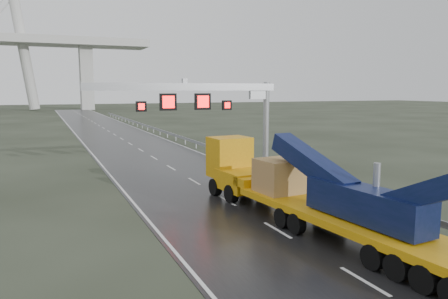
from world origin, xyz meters
name	(u,v)px	position (x,y,z in m)	size (l,w,h in m)	color
ground	(329,261)	(0.00, 0.00, 0.00)	(400.00, 400.00, 0.00)	#262B1E
road	(130,144)	(0.00, 40.00, 0.01)	(11.00, 200.00, 0.02)	black
guardrail	(205,145)	(6.10, 30.00, 0.70)	(0.20, 140.00, 1.40)	#92959A
sign_gantry	(211,103)	(2.10, 17.99, 5.61)	(14.90, 1.20, 7.42)	#B0AFAB
heavy_haul_truck	(293,187)	(1.61, 5.30, 1.69)	(4.37, 18.73, 4.36)	#D3990B
exit_sign_pair	(305,155)	(9.00, 15.47, 1.51)	(1.26, 0.13, 2.15)	gray
striped_barrier	(281,172)	(6.00, 14.00, 0.60)	(0.71, 0.38, 1.20)	red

